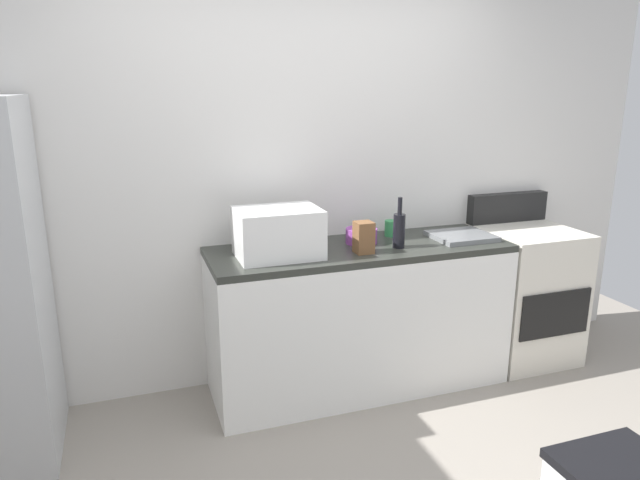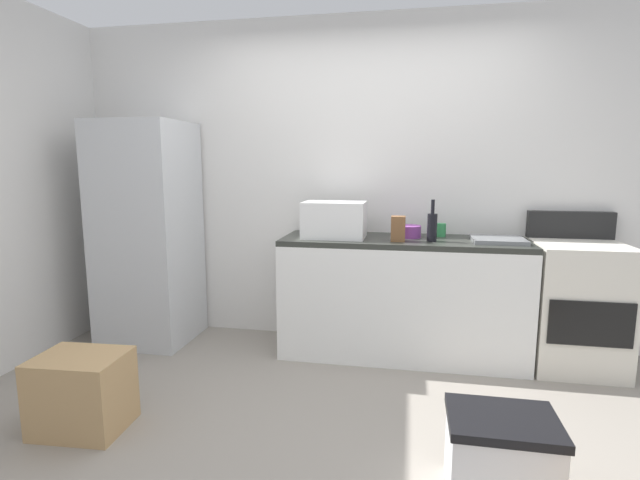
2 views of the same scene
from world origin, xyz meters
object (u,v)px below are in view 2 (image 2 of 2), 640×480
at_px(wine_bottle, 432,226).
at_px(knife_block, 398,229).
at_px(storage_bin, 501,457).
at_px(cardboard_box_large, 82,392).
at_px(microwave, 335,220).
at_px(stove_oven, 575,304).
at_px(mixing_bowl, 408,231).
at_px(refrigerator, 148,233).
at_px(coffee_mug, 441,230).

xyz_separation_m(wine_bottle, knife_block, (-0.24, -0.03, -0.02)).
bearing_deg(storage_bin, cardboard_box_large, 175.94).
relative_size(microwave, wine_bottle, 1.53).
distance_m(stove_oven, storage_bin, 1.75).
bearing_deg(mixing_bowl, stove_oven, -2.95).
distance_m(knife_block, mixing_bowl, 0.21).
distance_m(refrigerator, knife_block, 2.02).
xyz_separation_m(refrigerator, coffee_mug, (2.33, 0.21, 0.06)).
relative_size(stove_oven, coffee_mug, 11.00).
bearing_deg(refrigerator, storage_bin, -30.85).
relative_size(microwave, storage_bin, 1.00).
xyz_separation_m(knife_block, mixing_bowl, (0.07, 0.20, -0.04)).
distance_m(stove_oven, coffee_mug, 1.07).
height_order(refrigerator, mixing_bowl, refrigerator).
height_order(knife_block, cardboard_box_large, knife_block).
bearing_deg(storage_bin, wine_bottle, 100.13).
xyz_separation_m(coffee_mug, storage_bin, (0.18, -1.71, -0.76)).
bearing_deg(cardboard_box_large, knife_block, 37.43).
bearing_deg(coffee_mug, refrigerator, -174.84).
bearing_deg(storage_bin, mixing_bowl, 104.79).
height_order(refrigerator, knife_block, refrigerator).
xyz_separation_m(microwave, coffee_mug, (0.79, 0.20, -0.09)).
height_order(wine_bottle, knife_block, wine_bottle).
bearing_deg(refrigerator, wine_bottle, -1.23).
relative_size(mixing_bowl, storage_bin, 0.41).
bearing_deg(refrigerator, coffee_mug, 5.16).
relative_size(refrigerator, coffee_mug, 17.79).
distance_m(refrigerator, stove_oven, 3.30).
bearing_deg(wine_bottle, refrigerator, 178.77).
bearing_deg(microwave, cardboard_box_large, -130.95).
height_order(refrigerator, microwave, refrigerator).
height_order(refrigerator, stove_oven, refrigerator).
relative_size(wine_bottle, cardboard_box_large, 0.65).
distance_m(knife_block, cardboard_box_large, 2.22).
bearing_deg(cardboard_box_large, coffee_mug, 38.34).
xyz_separation_m(microwave, wine_bottle, (0.71, -0.06, -0.03)).
relative_size(microwave, knife_block, 2.56).
distance_m(refrigerator, storage_bin, 3.01).
relative_size(coffee_mug, storage_bin, 0.22).
distance_m(refrigerator, coffee_mug, 2.34).
bearing_deg(coffee_mug, wine_bottle, -106.35).
relative_size(refrigerator, storage_bin, 3.87).
xyz_separation_m(stove_oven, coffee_mug, (-0.94, 0.16, 0.48)).
xyz_separation_m(mixing_bowl, cardboard_box_large, (-1.72, -1.46, -0.73)).
relative_size(microwave, coffee_mug, 4.60).
distance_m(microwave, cardboard_box_large, 1.98).
relative_size(coffee_mug, mixing_bowl, 0.53).
distance_m(microwave, mixing_bowl, 0.56).
xyz_separation_m(mixing_bowl, storage_bin, (0.43, -1.62, -0.75)).
bearing_deg(wine_bottle, knife_block, -172.42).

